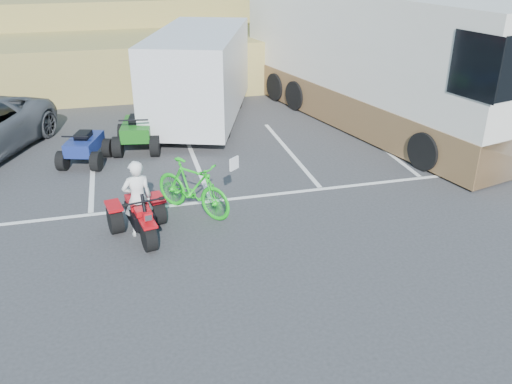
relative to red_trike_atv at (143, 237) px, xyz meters
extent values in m
plane|color=#323234|center=(1.64, -1.12, 0.00)|extent=(100.00, 100.00, 0.00)
cube|color=white|center=(-1.06, 3.88, 0.00)|extent=(0.12, 5.00, 0.01)
cube|color=white|center=(1.64, 3.88, 0.00)|extent=(0.12, 5.00, 0.01)
cube|color=white|center=(4.34, 3.88, 0.00)|extent=(0.12, 5.00, 0.01)
cube|color=white|center=(7.04, 3.88, 0.00)|extent=(0.12, 5.00, 0.01)
cube|color=white|center=(9.74, 3.88, 0.00)|extent=(0.12, 5.00, 0.01)
cube|color=white|center=(1.64, 1.28, 0.00)|extent=(28.00, 0.12, 0.01)
cube|color=#998C45|center=(1.64, 12.88, 1.00)|extent=(40.00, 6.00, 2.00)
cube|color=#998C45|center=(1.64, 16.38, 2.00)|extent=(40.00, 4.00, 2.20)
imported|color=white|center=(-0.03, 0.15, 0.81)|extent=(0.65, 0.49, 1.62)
imported|color=#14BF19|center=(1.17, 0.83, 0.61)|extent=(1.76, 1.93, 1.23)
cube|color=silver|center=(2.37, 7.37, 1.60)|extent=(4.40, 6.68, 2.59)
cylinder|color=black|center=(2.37, 7.37, 0.36)|extent=(2.39, 1.44, 0.72)
cube|color=silver|center=(7.71, 5.95, 2.08)|extent=(5.54, 11.58, 4.04)
cube|color=brown|center=(7.71, 5.95, 0.62)|extent=(5.60, 11.59, 1.12)
camera|label=1|loc=(-0.13, -9.85, 5.56)|focal=38.00mm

